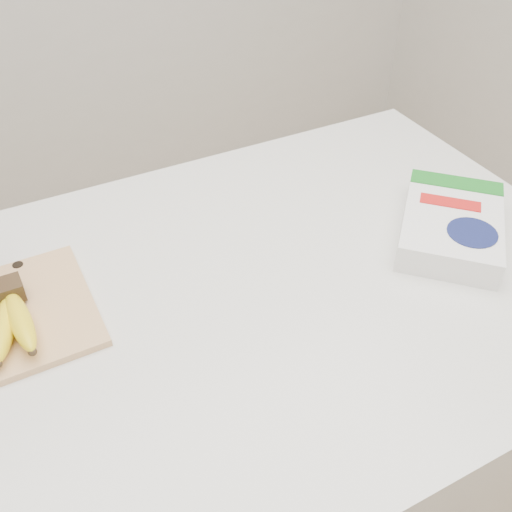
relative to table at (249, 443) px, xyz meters
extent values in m
cube|color=silver|center=(0.00, 0.00, 0.00)|extent=(1.37, 0.92, 1.03)
cube|color=#E0B97B|center=(-0.36, 0.12, 0.52)|extent=(0.20, 0.28, 0.01)
cube|color=#382816|center=(-0.38, 0.15, 0.55)|extent=(0.05, 0.04, 0.03)
ellipsoid|color=yellow|center=(-0.41, 0.07, 0.55)|extent=(0.08, 0.17, 0.05)
ellipsoid|color=yellow|center=(-0.38, 0.07, 0.55)|extent=(0.05, 0.17, 0.05)
sphere|color=#382816|center=(-0.37, -0.01, 0.55)|extent=(0.01, 0.01, 0.01)
cube|color=white|center=(0.43, -0.05, 0.55)|extent=(0.33, 0.33, 0.06)
cube|color=#197420|center=(0.51, 0.03, 0.58)|extent=(0.17, 0.17, 0.00)
cylinder|color=#141C4D|center=(0.42, -0.11, 0.58)|extent=(0.13, 0.13, 0.00)
cube|color=red|center=(0.45, -0.02, 0.58)|extent=(0.11, 0.11, 0.00)
camera|label=1|loc=(-0.33, -0.67, 1.24)|focal=40.00mm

